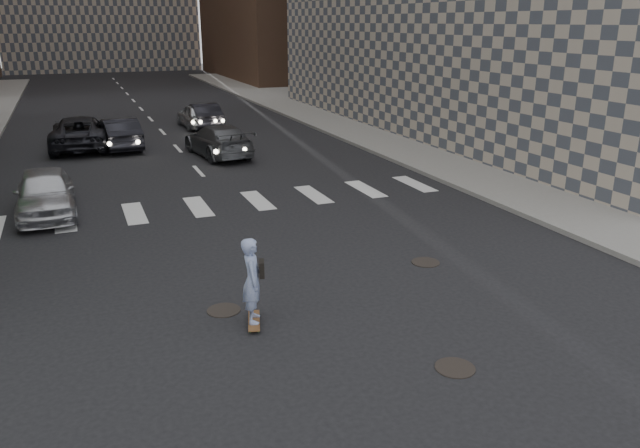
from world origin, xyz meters
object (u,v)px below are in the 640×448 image
Objects in this scene: skateboarder at (253,280)px; traffic_car_d at (196,115)px; traffic_car_b at (218,140)px; traffic_car_c at (80,133)px; traffic_car_a at (119,133)px; silver_sedan at (45,193)px; traffic_car_e at (203,115)px.

skateboarder is 24.64m from traffic_car_d.
traffic_car_b is at bearing 82.98° from traffic_car_d.
traffic_car_a is at bearing 162.92° from traffic_car_c.
traffic_car_e is (7.91, 14.88, -0.03)m from silver_sedan.
traffic_car_e is (4.91, 4.68, -0.04)m from traffic_car_a.
traffic_car_c is at bearing 31.16° from traffic_car_e.
traffic_car_a reaches higher than silver_sedan.
traffic_car_b is 8.14m from traffic_car_d.
silver_sedan is (-3.92, 9.44, -0.23)m from skateboarder.
traffic_car_b is (3.01, 16.26, -0.26)m from skateboarder.
skateboarder reaches higher than traffic_car_e.
traffic_car_d is at bearing -101.70° from traffic_car_b.
traffic_car_d is (3.61, 24.38, -0.26)m from skateboarder.
skateboarder is 0.41× the size of traffic_car_a.
traffic_car_e is at bearing -104.42° from traffic_car_b.
traffic_car_d is at bearing -9.24° from traffic_car_e.
traffic_car_e is at bearing -145.20° from traffic_car_c.
skateboarder is 19.66m from traffic_car_a.
traffic_car_e is at bearing 96.36° from skateboarder.
traffic_car_d is 0.97× the size of traffic_car_e.
traffic_car_c is at bearing -24.53° from traffic_car_a.
silver_sedan is 1.02× the size of traffic_car_e.
skateboarder reaches higher than silver_sedan.
traffic_car_c is (-1.71, 0.64, 0.04)m from traffic_car_a.
silver_sedan is at bearing 128.24° from skateboarder.
silver_sedan is 10.63m from traffic_car_a.
silver_sedan reaches higher than traffic_car_e.
traffic_car_a is at bearing 43.40° from traffic_car_e.
traffic_car_b is 1.15× the size of traffic_car_e.
traffic_car_e is (6.62, 4.04, -0.08)m from traffic_car_c.
silver_sedan is at bearing 69.52° from traffic_car_a.
skateboarder is 24.64m from traffic_car_e.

